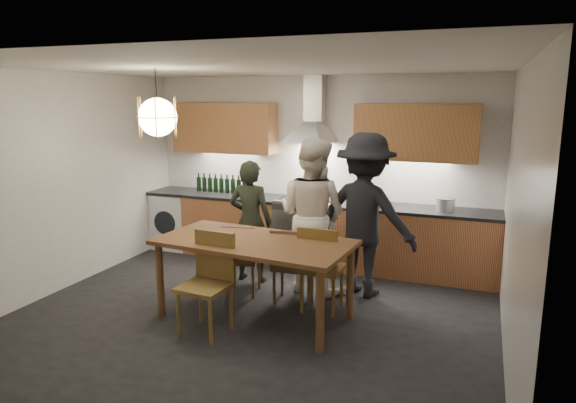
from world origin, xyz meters
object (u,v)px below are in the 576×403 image
(chair_front, at_px, (209,276))
(person_mid, at_px, (312,215))
(dining_table, at_px, (254,249))
(wine_bottles, at_px, (221,183))
(person_right, at_px, (365,215))
(mixing_bowl, at_px, (375,204))
(person_left, at_px, (251,221))
(stock_pot, at_px, (446,205))
(chair_back_left, at_px, (241,255))

(chair_front, bearing_deg, person_mid, 71.88)
(dining_table, bearing_deg, wine_bottles, 130.75)
(chair_front, xyz_separation_m, person_right, (1.21, 1.51, 0.38))
(mixing_bowl, bearing_deg, wine_bottles, 176.61)
(person_mid, bearing_deg, person_right, -158.80)
(person_left, bearing_deg, person_right, -178.55)
(person_right, relative_size, mixing_bowl, 7.34)
(person_left, height_order, stock_pot, person_left)
(person_left, bearing_deg, stock_pot, -159.11)
(dining_table, relative_size, mixing_bowl, 8.02)
(person_mid, distance_m, person_right, 0.63)
(chair_front, bearing_deg, dining_table, 60.95)
(person_left, bearing_deg, chair_back_left, 101.33)
(dining_table, bearing_deg, person_left, 121.83)
(chair_front, height_order, wine_bottles, wine_bottles)
(chair_front, height_order, person_mid, person_mid)
(chair_back_left, height_order, person_left, person_left)
(mixing_bowl, height_order, wine_bottles, wine_bottles)
(dining_table, xyz_separation_m, chair_back_left, (-0.40, 0.50, -0.26))
(dining_table, distance_m, person_right, 1.43)
(dining_table, xyz_separation_m, stock_pot, (1.76, 1.92, 0.23))
(dining_table, bearing_deg, chair_back_left, 133.66)
(mixing_bowl, bearing_deg, stock_pot, 1.61)
(chair_back_left, xyz_separation_m, stock_pot, (2.17, 1.42, 0.49))
(person_left, height_order, mixing_bowl, person_left)
(person_left, height_order, person_mid, person_mid)
(stock_pot, relative_size, wine_bottles, 0.27)
(chair_back_left, height_order, person_right, person_right)
(chair_back_left, relative_size, person_right, 0.45)
(person_right, bearing_deg, stock_pot, -123.26)
(person_right, distance_m, mixing_bowl, 0.83)
(dining_table, xyz_separation_m, wine_bottles, (-1.47, 2.04, 0.28))
(chair_front, relative_size, mixing_bowl, 3.84)
(chair_front, bearing_deg, person_right, 55.53)
(mixing_bowl, bearing_deg, person_right, -86.72)
(dining_table, distance_m, person_mid, 1.06)
(chair_front, height_order, person_left, person_left)
(chair_front, bearing_deg, mixing_bowl, 67.77)
(person_mid, relative_size, mixing_bowl, 7.08)
(person_right, bearing_deg, wine_bottles, -10.65)
(dining_table, height_order, person_left, person_left)
(dining_table, distance_m, mixing_bowl, 2.10)
(dining_table, xyz_separation_m, mixing_bowl, (0.88, 1.90, 0.18))
(person_left, height_order, person_right, person_right)
(wine_bottles, bearing_deg, person_right, -21.95)
(dining_table, distance_m, wine_bottles, 2.53)
(chair_front, xyz_separation_m, stock_pot, (2.05, 2.36, 0.40))
(stock_pot, bearing_deg, person_left, -158.20)
(dining_table, bearing_deg, stock_pot, 52.44)
(person_mid, bearing_deg, chair_front, 81.87)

